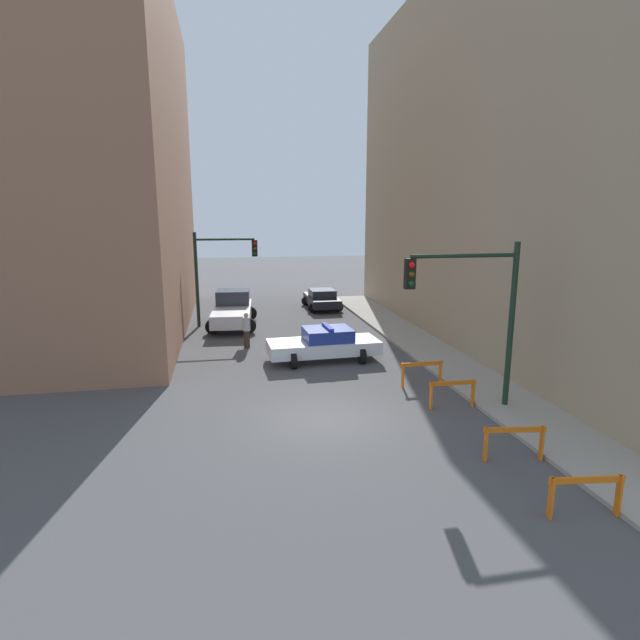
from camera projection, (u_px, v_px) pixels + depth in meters
ground_plane at (325, 419)px, 15.25m from camera, size 120.00×120.00×0.00m
sidewalk_right at (510, 403)px, 16.36m from camera, size 2.40×44.00×0.12m
building_corner_left at (33, 162)px, 24.73m from camera, size 14.00×20.00×17.36m
building_right at (570, 158)px, 23.56m from camera, size 12.00×28.00×17.51m
traffic_light_near at (478, 301)px, 15.19m from camera, size 3.64×0.35×5.20m
traffic_light_far at (217, 265)px, 27.35m from camera, size 3.44×0.35×5.20m
police_car at (324, 344)px, 21.23m from camera, size 4.78×2.50×1.52m
white_truck at (233, 310)px, 27.87m from camera, size 2.90×5.53×1.90m
parked_car_near at (322, 299)px, 32.99m from camera, size 2.29×4.31×1.31m
pedestrian_crossing at (247, 330)px, 23.26m from camera, size 0.50×0.50×1.66m
barrier_front at (586, 489)px, 10.18m from camera, size 1.59×0.34×0.90m
barrier_mid at (514, 438)px, 12.55m from camera, size 1.59×0.37×0.90m
barrier_back at (452, 389)px, 16.02m from camera, size 1.60×0.17×0.90m
barrier_corner at (422, 370)px, 18.06m from camera, size 1.60×0.17×0.90m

